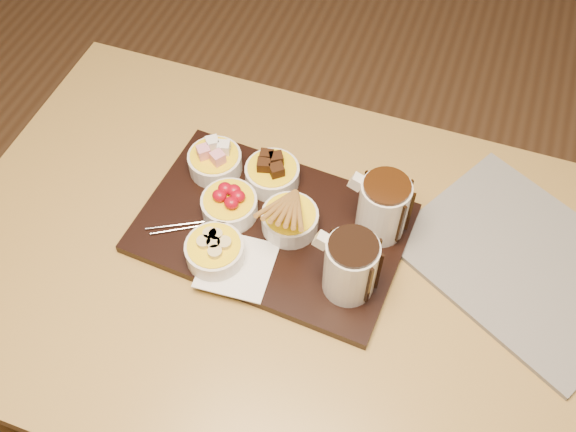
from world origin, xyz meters
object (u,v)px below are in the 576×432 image
(pitcher_milk_chocolate, at_px, (383,208))
(serving_board, at_px, (272,228))
(pitcher_dark_chocolate, at_px, (350,267))
(bowl_strawberries, at_px, (230,206))
(newspaper, at_px, (524,261))
(dining_table, at_px, (284,289))

(pitcher_milk_chocolate, bearing_deg, serving_board, -158.20)
(pitcher_dark_chocolate, bearing_deg, pitcher_milk_chocolate, 85.60)
(pitcher_dark_chocolate, bearing_deg, bowl_strawberries, 167.35)
(serving_board, height_order, newspaper, serving_board)
(pitcher_dark_chocolate, relative_size, newspaper, 0.31)
(newspaper, bearing_deg, serving_board, -140.50)
(dining_table, relative_size, serving_board, 2.61)
(pitcher_milk_chocolate, xyz_separation_m, newspaper, (0.25, 0.03, -0.07))
(dining_table, distance_m, pitcher_milk_chocolate, 0.25)
(pitcher_dark_chocolate, relative_size, pitcher_milk_chocolate, 1.00)
(bowl_strawberries, height_order, pitcher_dark_chocolate, pitcher_dark_chocolate)
(serving_board, xyz_separation_m, pitcher_milk_chocolate, (0.18, 0.06, 0.07))
(pitcher_dark_chocolate, xyz_separation_m, newspaper, (0.27, 0.15, -0.07))
(dining_table, height_order, pitcher_milk_chocolate, pitcher_milk_chocolate)
(dining_table, height_order, bowl_strawberries, bowl_strawberries)
(bowl_strawberries, relative_size, pitcher_dark_chocolate, 0.85)
(pitcher_dark_chocolate, distance_m, newspaper, 0.32)
(dining_table, relative_size, newspaper, 3.15)
(dining_table, relative_size, pitcher_dark_chocolate, 10.25)
(serving_board, xyz_separation_m, bowl_strawberries, (-0.08, 0.00, 0.03))
(dining_table, distance_m, bowl_strawberries, 0.19)
(dining_table, bearing_deg, bowl_strawberries, 155.92)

